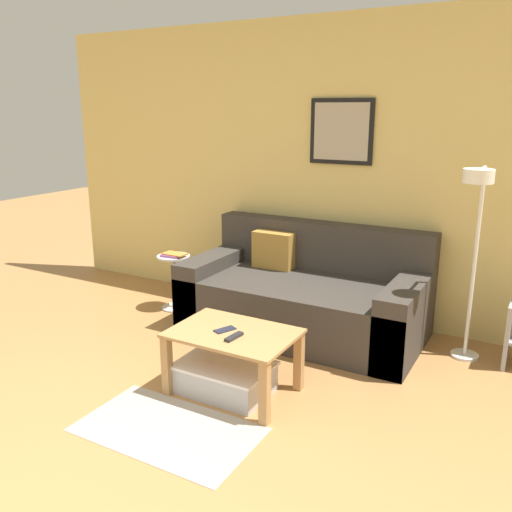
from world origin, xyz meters
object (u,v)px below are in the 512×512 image
storage_bin (225,377)px  floor_lamp (475,224)px  remote_control (234,337)px  book_stack (174,255)px  cell_phone (225,330)px  couch (305,297)px  side_table (174,277)px  coffee_table (233,344)px

storage_bin → floor_lamp: size_ratio=0.42×
storage_bin → remote_control: bearing=-28.0°
book_stack → cell_phone: size_ratio=1.61×
couch → book_stack: (-1.25, -0.13, 0.23)m
side_table → couch: bearing=5.3°
remote_control → floor_lamp: bearing=51.2°
floor_lamp → book_stack: 2.57m
couch → remote_control: 1.26m
coffee_table → floor_lamp: 1.81m
book_stack → storage_bin: bearing=-41.1°
cell_phone → side_table: bearing=163.1°
storage_bin → remote_control: (0.11, -0.06, 0.33)m
remote_control → cell_phone: remote_control is taller
floor_lamp → cell_phone: floor_lamp is taller
couch → side_table: size_ratio=3.79×
coffee_table → storage_bin: (-0.05, -0.03, -0.24)m
floor_lamp → side_table: (-2.53, -0.06, -0.75)m
book_stack → remote_control: book_stack is taller
couch → remote_control: bearing=-86.2°
couch → book_stack: size_ratio=8.56×
remote_control → couch: bearing=99.8°
side_table → floor_lamp: bearing=1.3°
couch → floor_lamp: bearing=-2.8°
coffee_table → floor_lamp: size_ratio=0.55×
side_table → remote_control: 1.76m
floor_lamp → cell_phone: bearing=-139.4°
coffee_table → remote_control: remote_control is taller
side_table → book_stack: size_ratio=2.26×
cell_phone → coffee_table: bearing=30.3°
book_stack → cell_phone: 1.60m
storage_bin → remote_control: 0.36m
storage_bin → couch: bearing=88.6°
side_table → book_stack: (0.01, -0.02, 0.22)m
storage_bin → remote_control: remote_control is taller
side_table → remote_control: size_ratio=3.39×
side_table → remote_control: side_table is taller
couch → side_table: 1.27m
remote_control → cell_phone: (-0.12, 0.08, -0.01)m
storage_bin → book_stack: size_ratio=2.70×
storage_bin → side_table: size_ratio=1.19×
coffee_table → cell_phone: bearing=-173.6°
side_table → book_stack: bearing=-46.7°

